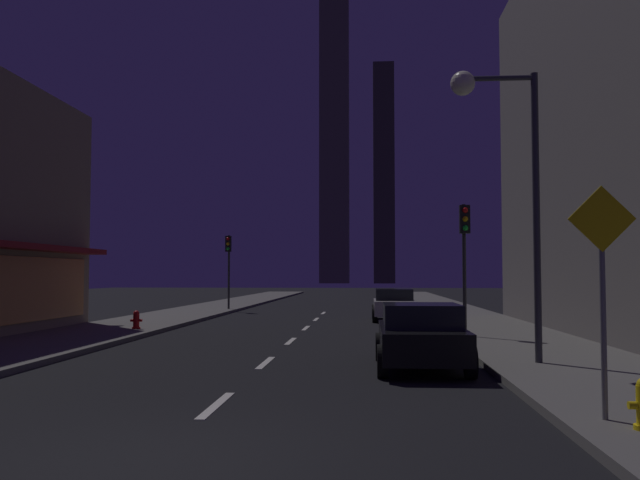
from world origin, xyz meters
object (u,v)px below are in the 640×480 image
object	(u,v)px
traffic_light_far_left	(228,255)
pedestrian_crossing_sign	(603,280)
street_lamp_right	(498,143)
car_parked_far	(394,304)
car_parked_near	(421,336)
traffic_light_near_right	(465,240)
fire_hydrant_far_left	(136,320)

from	to	relation	value
traffic_light_far_left	pedestrian_crossing_sign	size ratio (longest dim) A/B	1.33
traffic_light_far_left	street_lamp_right	xyz separation A→B (m)	(10.88, -22.58, 1.87)
traffic_light_far_left	pedestrian_crossing_sign	world-z (taller)	traffic_light_far_left
car_parked_far	pedestrian_crossing_sign	xyz separation A→B (m)	(2.00, -21.63, 1.28)
car_parked_near	car_parked_far	world-z (taller)	same
car_parked_far	pedestrian_crossing_sign	world-z (taller)	pedestrian_crossing_sign
traffic_light_near_right	pedestrian_crossing_sign	size ratio (longest dim) A/B	1.33
car_parked_far	street_lamp_right	size ratio (longest dim) A/B	0.64
pedestrian_crossing_sign	street_lamp_right	bearing A→B (deg)	92.12
pedestrian_crossing_sign	car_parked_far	bearing A→B (deg)	95.28
car_parked_far	fire_hydrant_far_left	distance (m)	11.91
fire_hydrant_far_left	car_parked_far	bearing A→B (deg)	37.07
car_parked_near	street_lamp_right	xyz separation A→B (m)	(1.78, 0.15, 4.33)
car_parked_near	fire_hydrant_far_left	distance (m)	12.85
traffic_light_near_right	traffic_light_far_left	distance (m)	19.62
fire_hydrant_far_left	traffic_light_near_right	bearing A→B (deg)	-10.76
car_parked_near	pedestrian_crossing_sign	size ratio (longest dim) A/B	1.34
fire_hydrant_far_left	traffic_light_far_left	world-z (taller)	traffic_light_far_left
traffic_light_near_right	pedestrian_crossing_sign	distance (m)	12.34
car_parked_near	street_lamp_right	world-z (taller)	street_lamp_right
car_parked_near	traffic_light_far_left	bearing A→B (deg)	111.82
car_parked_far	traffic_light_near_right	world-z (taller)	traffic_light_near_right
traffic_light_near_right	street_lamp_right	distance (m)	6.60
traffic_light_far_left	street_lamp_right	bearing A→B (deg)	-64.27
traffic_light_far_left	car_parked_far	bearing A→B (deg)	-37.19
fire_hydrant_far_left	street_lamp_right	distance (m)	14.86
car_parked_far	street_lamp_right	xyz separation A→B (m)	(1.78, -15.67, 4.33)
fire_hydrant_far_left	pedestrian_crossing_sign	xyz separation A→B (m)	(11.50, -14.45, 1.56)
street_lamp_right	pedestrian_crossing_sign	distance (m)	6.70
car_parked_near	pedestrian_crossing_sign	bearing A→B (deg)	-71.00
fire_hydrant_far_left	traffic_light_near_right	distance (m)	11.92
car_parked_near	traffic_light_near_right	distance (m)	7.19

